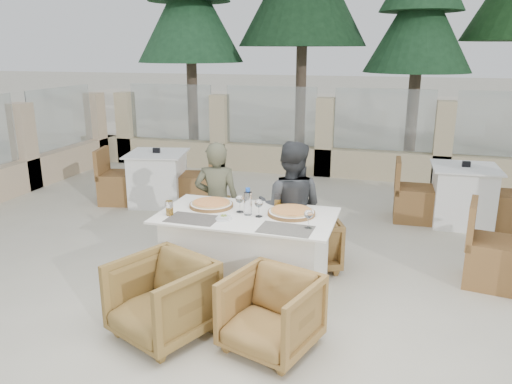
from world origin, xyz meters
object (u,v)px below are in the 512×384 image
(pizza_right, at_px, (291,212))
(water_bottle, at_px, (248,201))
(wine_glass_corner, at_px, (309,218))
(olive_dish, at_px, (224,217))
(diner_right, at_px, (290,209))
(bg_table_b, at_px, (463,196))
(armchair_near_right, at_px, (271,313))
(armchair_far_left, at_px, (231,232))
(pizza_left, at_px, (211,204))
(diner_left, at_px, (217,203))
(bg_table_a, at_px, (158,178))
(wine_glass_centre, at_px, (240,203))
(armchair_far_right, at_px, (309,242))
(armchair_near_left, at_px, (162,299))
(beer_glass_right, at_px, (278,199))
(wine_glass_near, at_px, (259,207))
(beer_glass_left, at_px, (170,208))
(dining_table, at_px, (247,254))

(pizza_right, distance_m, water_bottle, 0.41)
(wine_glass_corner, height_order, olive_dish, wine_glass_corner)
(pizza_right, bearing_deg, wine_glass_corner, -55.61)
(water_bottle, xyz_separation_m, diner_right, (0.28, 0.52, -0.21))
(bg_table_b, bearing_deg, armchair_near_right, -117.68)
(armchair_far_left, bearing_deg, olive_dish, 128.85)
(wine_glass_corner, bearing_deg, pizza_left, 161.55)
(wine_glass_corner, distance_m, bg_table_b, 3.24)
(olive_dish, xyz_separation_m, diner_left, (-0.36, 0.78, -0.14))
(armchair_far_left, distance_m, bg_table_a, 2.36)
(wine_glass_centre, bearing_deg, bg_table_b, 49.52)
(pizza_right, bearing_deg, diner_left, 152.14)
(armchair_far_right, height_order, armchair_near_left, armchair_near_left)
(beer_glass_right, height_order, armchair_far_right, beer_glass_right)
(bg_table_b, bearing_deg, wine_glass_near, -128.98)
(bg_table_a, bearing_deg, pizza_left, -64.02)
(armchair_far_left, bearing_deg, wine_glass_centre, 139.70)
(wine_glass_corner, relative_size, diner_right, 0.13)
(armchair_far_right, xyz_separation_m, diner_right, (-0.16, -0.20, 0.41))
(beer_glass_right, xyz_separation_m, armchair_near_right, (0.25, -1.17, -0.54))
(pizza_left, height_order, wine_glass_centre, wine_glass_centre)
(wine_glass_centre, distance_m, bg_table_b, 3.42)
(bg_table_b, bearing_deg, diner_right, -133.00)
(pizza_left, distance_m, wine_glass_centre, 0.33)
(beer_glass_left, distance_m, bg_table_b, 3.99)
(pizza_left, bearing_deg, pizza_right, -1.39)
(olive_dish, relative_size, bg_table_b, 0.07)
(beer_glass_right, bearing_deg, bg_table_a, 139.43)
(wine_glass_near, bearing_deg, beer_glass_left, -166.69)
(armchair_far_right, distance_m, diner_left, 1.04)
(wine_glass_centre, height_order, bg_table_a, wine_glass_centre)
(diner_left, relative_size, diner_right, 0.96)
(beer_glass_right, relative_size, diner_right, 0.10)
(pizza_left, relative_size, armchair_far_right, 0.68)
(beer_glass_right, distance_m, diner_right, 0.26)
(wine_glass_centre, bearing_deg, pizza_left, 165.03)
(armchair_far_right, relative_size, diner_left, 0.47)
(wine_glass_centre, relative_size, bg_table_b, 0.11)
(pizza_right, height_order, armchair_near_right, pizza_right)
(armchair_near_right, bearing_deg, beer_glass_left, 168.52)
(beer_glass_left, height_order, bg_table_a, beer_glass_left)
(wine_glass_near, distance_m, beer_glass_left, 0.81)
(olive_dish, distance_m, diner_right, 0.84)
(dining_table, xyz_separation_m, olive_dish, (-0.15, -0.19, 0.41))
(armchair_near_left, xyz_separation_m, bg_table_b, (2.53, 3.53, 0.07))
(armchair_near_right, relative_size, diner_right, 0.47)
(pizza_right, height_order, wine_glass_centre, wine_glass_centre)
(pizza_right, distance_m, bg_table_b, 3.07)
(beer_glass_right, distance_m, armchair_far_right, 0.72)
(beer_glass_right, relative_size, bg_table_b, 0.08)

